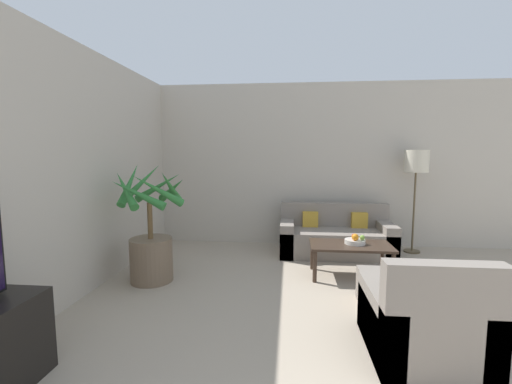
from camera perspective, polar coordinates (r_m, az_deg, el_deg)
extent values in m
cube|color=#BCB2A3|center=(5.99, 19.06, 4.23)|extent=(8.79, 0.06, 2.70)
cube|color=#BCB2A3|center=(3.42, -35.38, 1.98)|extent=(0.06, 8.04, 2.70)
cylinder|color=brown|center=(4.41, -17.03, -10.73)|extent=(0.50, 0.50, 0.53)
cylinder|color=brown|center=(4.29, -17.24, -4.58)|extent=(0.06, 0.06, 0.43)
cone|color=#2D7533|center=(4.14, -14.03, 0.78)|extent=(0.10, 0.59, 0.46)
cone|color=#2D7533|center=(4.36, -13.82, 0.44)|extent=(0.52, 0.52, 0.37)
cone|color=#2D7533|center=(4.50, -16.01, 0.84)|extent=(0.62, 0.10, 0.41)
cone|color=#2D7533|center=(4.46, -18.61, 1.42)|extent=(0.46, 0.46, 0.51)
cone|color=#2D7533|center=(4.33, -20.31, 1.33)|extent=(0.10, 0.54, 0.52)
cone|color=#2D7533|center=(4.15, -20.93, 0.41)|extent=(0.50, 0.50, 0.44)
cone|color=#2D7533|center=(3.97, -19.07, -0.33)|extent=(0.63, 0.10, 0.37)
cone|color=#2D7533|center=(3.98, -15.93, 0.29)|extent=(0.50, 0.50, 0.43)
cube|color=gray|center=(5.42, 13.12, -8.15)|extent=(1.68, 0.77, 0.39)
cube|color=gray|center=(5.63, 12.82, -3.63)|extent=(1.68, 0.16, 0.37)
cube|color=gray|center=(5.36, 5.18, -7.51)|extent=(0.20, 0.77, 0.51)
cube|color=gray|center=(5.55, 20.82, -7.43)|extent=(0.20, 0.77, 0.51)
cube|color=gold|center=(5.49, 9.03, -4.49)|extent=(0.24, 0.12, 0.24)
cube|color=gold|center=(5.59, 16.83, -4.50)|extent=(0.24, 0.12, 0.24)
cylinder|color=brown|center=(5.99, 24.52, -8.98)|extent=(0.24, 0.24, 0.03)
cylinder|color=brown|center=(5.86, 24.81, -3.02)|extent=(0.03, 0.03, 1.23)
cylinder|color=beige|center=(5.79, 25.17, 4.68)|extent=(0.36, 0.36, 0.34)
cylinder|color=#38281E|center=(4.26, 9.78, -12.15)|extent=(0.05, 0.05, 0.39)
cylinder|color=#38281E|center=(4.42, 21.87, -11.84)|extent=(0.05, 0.05, 0.39)
cylinder|color=#38281E|center=(4.71, 9.37, -10.32)|extent=(0.05, 0.05, 0.39)
cylinder|color=#38281E|center=(4.86, 20.31, -10.13)|extent=(0.05, 0.05, 0.39)
cube|color=#38281E|center=(4.48, 15.49, -8.58)|extent=(1.00, 0.56, 0.03)
cylinder|color=beige|center=(4.51, 16.16, -7.95)|extent=(0.25, 0.25, 0.06)
sphere|color=red|center=(4.52, 16.05, -7.11)|extent=(0.07, 0.07, 0.07)
sphere|color=olive|center=(4.48, 17.29, -7.28)|extent=(0.07, 0.07, 0.07)
sphere|color=orange|center=(4.44, 16.20, -7.24)|extent=(0.09, 0.09, 0.09)
cube|color=gray|center=(3.12, 25.76, -19.82)|extent=(0.79, 0.86, 0.40)
cube|color=gray|center=(2.66, 28.89, -14.86)|extent=(0.79, 0.16, 0.44)
cube|color=gray|center=(3.01, 19.82, -19.50)|extent=(0.16, 0.86, 0.50)
cube|color=gray|center=(3.22, 31.37, -18.33)|extent=(0.16, 0.86, 0.50)
cube|color=gray|center=(3.84, 21.84, -14.96)|extent=(0.64, 0.49, 0.34)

